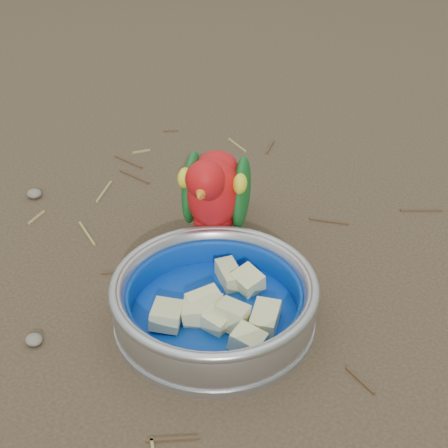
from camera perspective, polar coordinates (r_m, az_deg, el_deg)
The scene contains 6 objects.
ground at distance 0.82m, azimuth -5.97°, elevation -5.24°, with size 60.00×60.00×0.00m, color #443526.
food_bowl at distance 0.75m, azimuth -0.87°, elevation -8.49°, with size 0.24×0.24×0.02m, color #B2B2BA.
bowl_wall at distance 0.73m, azimuth -0.89°, elevation -6.73°, with size 0.24×0.24×0.04m, color #B2B2BA, non-canonical shape.
fruit_wedges at distance 0.73m, azimuth -0.88°, elevation -7.15°, with size 0.14×0.14×0.03m, color beige, non-canonical shape.
lory_parrot at distance 0.83m, azimuth -0.89°, elevation 2.09°, with size 0.09×0.19×0.15m, color red, non-canonical shape.
ground_debris at distance 0.81m, azimuth -4.93°, elevation -5.34°, with size 0.90×0.80×0.01m, color olive, non-canonical shape.
Camera 1 is at (0.45, -0.46, 0.51)m, focal length 50.00 mm.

